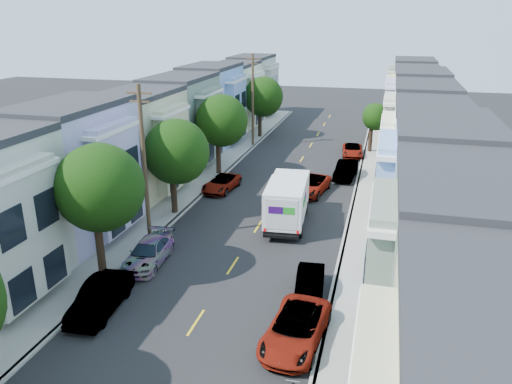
% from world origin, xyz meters
% --- Properties ---
extents(ground, '(160.00, 160.00, 0.00)m').
position_xyz_m(ground, '(0.00, 0.00, 0.00)').
color(ground, black).
rests_on(ground, ground).
extents(road_slab, '(12.00, 70.00, 0.02)m').
position_xyz_m(road_slab, '(0.00, 15.00, 0.01)').
color(road_slab, black).
rests_on(road_slab, ground).
extents(curb_left, '(0.30, 70.00, 0.15)m').
position_xyz_m(curb_left, '(-6.05, 15.00, 0.07)').
color(curb_left, gray).
rests_on(curb_left, ground).
extents(curb_right, '(0.30, 70.00, 0.15)m').
position_xyz_m(curb_right, '(6.05, 15.00, 0.07)').
color(curb_right, gray).
rests_on(curb_right, ground).
extents(sidewalk_left, '(2.60, 70.00, 0.15)m').
position_xyz_m(sidewalk_left, '(-7.35, 15.00, 0.07)').
color(sidewalk_left, gray).
rests_on(sidewalk_left, ground).
extents(sidewalk_right, '(2.60, 70.00, 0.15)m').
position_xyz_m(sidewalk_right, '(7.35, 15.00, 0.07)').
color(sidewalk_right, gray).
rests_on(sidewalk_right, ground).
extents(centerline, '(0.12, 70.00, 0.01)m').
position_xyz_m(centerline, '(0.00, 15.00, 0.00)').
color(centerline, gold).
rests_on(centerline, ground).
extents(townhouse_row_left, '(5.00, 70.00, 8.50)m').
position_xyz_m(townhouse_row_left, '(-11.15, 15.00, 0.00)').
color(townhouse_row_left, '#E7EECB').
rests_on(townhouse_row_left, ground).
extents(townhouse_row_right, '(5.00, 70.00, 8.50)m').
position_xyz_m(townhouse_row_right, '(11.15, 15.00, 0.00)').
color(townhouse_row_right, '#E7EECB').
rests_on(townhouse_row_right, ground).
extents(tree_b, '(4.70, 4.70, 7.76)m').
position_xyz_m(tree_b, '(-6.30, -3.25, 5.39)').
color(tree_b, black).
rests_on(tree_b, ground).
extents(tree_c, '(4.70, 4.70, 7.15)m').
position_xyz_m(tree_c, '(-6.30, 6.75, 4.78)').
color(tree_c, black).
rests_on(tree_c, ground).
extents(tree_d, '(4.70, 4.70, 7.42)m').
position_xyz_m(tree_d, '(-6.30, 16.92, 5.05)').
color(tree_d, black).
rests_on(tree_d, ground).
extents(tree_e, '(4.70, 4.70, 7.28)m').
position_xyz_m(tree_e, '(-6.30, 32.42, 4.91)').
color(tree_e, black).
rests_on(tree_e, ground).
extents(tree_far_r, '(2.84, 2.84, 5.30)m').
position_xyz_m(tree_far_r, '(6.89, 28.57, 3.82)').
color(tree_far_r, black).
rests_on(tree_far_r, ground).
extents(utility_pole_near, '(1.60, 0.26, 10.00)m').
position_xyz_m(utility_pole_near, '(-6.30, 2.00, 5.15)').
color(utility_pole_near, '#42301E').
rests_on(utility_pole_near, ground).
extents(utility_pole_far, '(1.60, 0.26, 10.00)m').
position_xyz_m(utility_pole_far, '(-6.30, 28.00, 5.15)').
color(utility_pole_far, '#42301E').
rests_on(utility_pole_far, ground).
extents(fedex_truck, '(2.58, 6.69, 3.21)m').
position_xyz_m(fedex_truck, '(1.83, 7.06, 1.79)').
color(fedex_truck, silver).
rests_on(fedex_truck, ground).
extents(lead_sedan, '(3.21, 5.48, 1.43)m').
position_xyz_m(lead_sedan, '(2.45, 13.75, 0.72)').
color(lead_sedan, black).
rests_on(lead_sedan, ground).
extents(parked_left_b, '(2.03, 4.75, 1.54)m').
position_xyz_m(parked_left_b, '(-4.90, -6.25, 0.77)').
color(parked_left_b, '#0E1B3B').
rests_on(parked_left_b, ground).
extents(parked_left_c, '(2.29, 4.76, 1.39)m').
position_xyz_m(parked_left_c, '(-4.90, -0.95, 0.69)').
color(parked_left_c, '#A0AAB2').
rests_on(parked_left_c, ground).
extents(parked_left_d, '(2.55, 4.73, 1.26)m').
position_xyz_m(parked_left_d, '(-4.90, 12.64, 0.63)').
color(parked_left_d, '#4F0A16').
rests_on(parked_left_d, ground).
extents(parked_right_a, '(2.85, 5.37, 1.44)m').
position_xyz_m(parked_right_a, '(4.90, -6.32, 0.72)').
color(parked_right_a, slate).
rests_on(parked_right_a, ground).
extents(parked_right_b, '(1.79, 4.12, 1.33)m').
position_xyz_m(parked_right_b, '(4.90, -2.24, 0.67)').
color(parked_right_b, '#B9B8C9').
rests_on(parked_right_b, ground).
extents(parked_right_c, '(1.95, 4.66, 1.52)m').
position_xyz_m(parked_right_c, '(4.90, 18.66, 0.76)').
color(parked_right_c, black).
rests_on(parked_right_c, ground).
extents(parked_right_d, '(2.44, 4.57, 1.22)m').
position_xyz_m(parked_right_d, '(4.90, 26.65, 0.61)').
color(parked_right_d, black).
rests_on(parked_right_d, ground).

